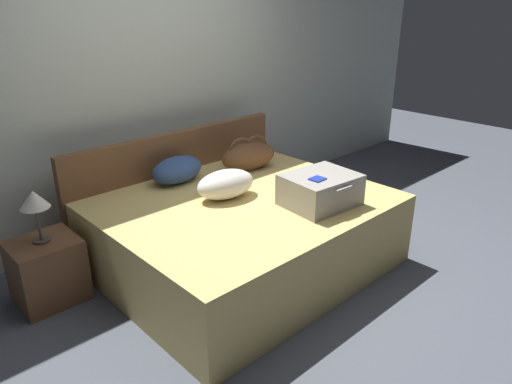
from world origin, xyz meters
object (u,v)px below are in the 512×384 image
(hard_case_large, at_px, (320,189))
(bed, at_px, (245,233))
(pillow_near_headboard, at_px, (226,184))
(pillow_center_head, at_px, (177,170))
(table_lamp, at_px, (34,201))
(nightstand, at_px, (48,271))
(duffel_bag, at_px, (249,156))

(hard_case_large, bearing_deg, bed, 132.59)
(hard_case_large, distance_m, pillow_near_headboard, 0.71)
(bed, bearing_deg, pillow_center_head, 102.69)
(table_lamp, bearing_deg, pillow_near_headboard, -20.94)
(pillow_near_headboard, distance_m, nightstand, 1.39)
(bed, distance_m, nightstand, 1.44)
(pillow_center_head, height_order, table_lamp, table_lamp)
(pillow_near_headboard, distance_m, table_lamp, 1.32)
(hard_case_large, xyz_separation_m, nightstand, (-1.65, 1.05, -0.46))
(nightstand, bearing_deg, hard_case_large, -32.40)
(pillow_center_head, height_order, nightstand, pillow_center_head)
(bed, bearing_deg, nightstand, 155.36)
(nightstand, bearing_deg, pillow_center_head, 3.07)
(duffel_bag, bearing_deg, pillow_center_head, 163.92)
(pillow_center_head, xyz_separation_m, nightstand, (-1.16, -0.06, -0.45))
(hard_case_large, bearing_deg, pillow_near_headboard, 131.09)
(pillow_near_headboard, xyz_separation_m, nightstand, (-1.23, 0.47, -0.45))
(hard_case_large, relative_size, table_lamp, 1.47)
(duffel_bag, relative_size, table_lamp, 1.48)
(bed, xyz_separation_m, hard_case_large, (0.34, -0.45, 0.40))
(pillow_near_headboard, relative_size, nightstand, 1.02)
(bed, height_order, table_lamp, table_lamp)
(pillow_near_headboard, bearing_deg, nightstand, 159.06)
(duffel_bag, distance_m, nightstand, 1.85)
(hard_case_large, xyz_separation_m, duffel_bag, (0.14, 0.93, 0.01))
(table_lamp, bearing_deg, bed, -24.64)
(pillow_near_headboard, xyz_separation_m, pillow_center_head, (-0.07, 0.53, -0.00))
(table_lamp, bearing_deg, pillow_center_head, 3.07)
(bed, relative_size, table_lamp, 5.54)
(pillow_center_head, relative_size, table_lamp, 1.29)
(pillow_near_headboard, bearing_deg, pillow_center_head, 97.94)
(bed, xyz_separation_m, pillow_center_head, (-0.15, 0.66, 0.39))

